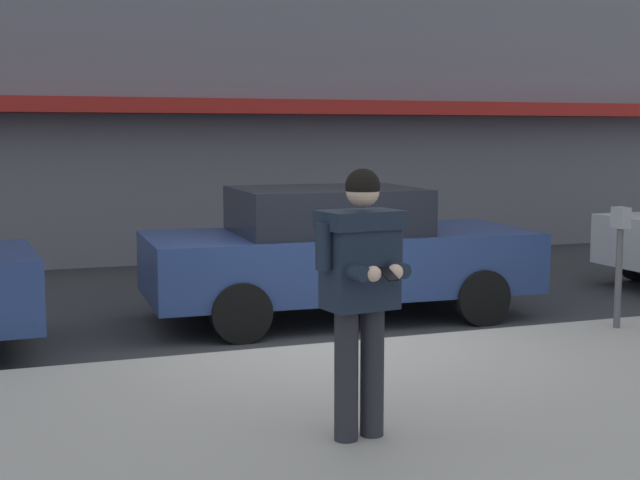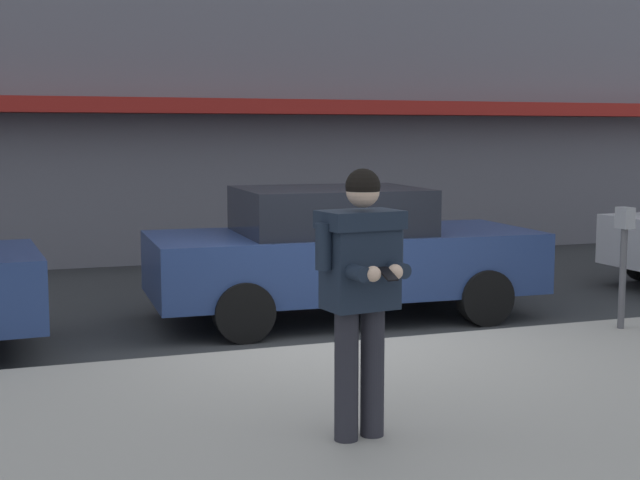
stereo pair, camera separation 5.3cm
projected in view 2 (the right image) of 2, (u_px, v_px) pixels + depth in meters
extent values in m
plane|color=#2B2D30|center=(332.00, 351.00, 8.91)|extent=(80.00, 80.00, 0.00)
cube|color=#99968E|center=(592.00, 420.00, 6.56)|extent=(32.00, 5.30, 0.14)
cube|color=silver|center=(421.00, 342.00, 9.28)|extent=(28.00, 0.12, 0.01)
cube|color=maroon|center=(262.00, 107.00, 14.69)|extent=(26.60, 0.70, 0.24)
cube|color=navy|center=(344.00, 262.00, 10.43)|extent=(4.55, 1.96, 0.70)
cube|color=black|center=(330.00, 210.00, 10.30)|extent=(2.12, 1.70, 0.52)
cylinder|color=black|center=(423.00, 275.00, 11.70)|extent=(0.65, 0.24, 0.64)
cylinder|color=black|center=(485.00, 297.00, 10.08)|extent=(0.65, 0.24, 0.64)
cylinder|color=black|center=(213.00, 285.00, 10.87)|extent=(0.65, 0.24, 0.64)
cylinder|color=black|center=(244.00, 312.00, 9.25)|extent=(0.65, 0.24, 0.64)
cylinder|color=#23232B|center=(372.00, 372.00, 5.97)|extent=(0.16, 0.16, 0.88)
cylinder|color=#23232B|center=(346.00, 375.00, 5.87)|extent=(0.16, 0.16, 0.88)
cube|color=#192333|center=(360.00, 261.00, 5.83)|extent=(0.50, 0.36, 0.64)
cube|color=#192333|center=(360.00, 220.00, 5.80)|extent=(0.56, 0.41, 0.12)
cylinder|color=#192333|center=(395.00, 242.00, 5.94)|extent=(0.11, 0.11, 0.30)
cylinder|color=#192333|center=(392.00, 268.00, 5.76)|extent=(0.14, 0.31, 0.10)
sphere|color=beige|center=(395.00, 272.00, 5.61)|extent=(0.10, 0.10, 0.10)
cylinder|color=#192333|center=(324.00, 246.00, 5.69)|extent=(0.11, 0.11, 0.30)
cylinder|color=#192333|center=(353.00, 272.00, 5.63)|extent=(0.14, 0.31, 0.10)
sphere|color=beige|center=(373.00, 274.00, 5.53)|extent=(0.10, 0.10, 0.10)
cube|color=black|center=(388.00, 274.00, 5.54)|extent=(0.10, 0.15, 0.07)
sphere|color=beige|center=(363.00, 191.00, 5.75)|extent=(0.22, 0.22, 0.22)
sphere|color=black|center=(363.00, 186.00, 5.75)|extent=(0.23, 0.23, 0.23)
cylinder|color=#4C4C51|center=(623.00, 279.00, 9.25)|extent=(0.07, 0.07, 1.05)
cube|color=gray|center=(625.00, 218.00, 9.17)|extent=(0.12, 0.18, 0.22)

